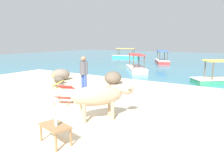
{
  "coord_description": "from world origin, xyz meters",
  "views": [
    {
      "loc": [
        5.0,
        -4.27,
        2.31
      ],
      "look_at": [
        0.46,
        3.0,
        0.55
      ],
      "focal_mm": 33.82,
      "sensor_mm": 36.0,
      "label": 1
    }
  ],
  "objects": [
    {
      "name": "sand_beach",
      "position": [
        0.0,
        0.0,
        0.02
      ],
      "size": [
        18.0,
        14.0,
        0.04
      ],
      "primitive_type": "cube",
      "color": "beige",
      "rests_on": "ground"
    },
    {
      "name": "shore_rock_small",
      "position": [
        -4.06,
        4.53,
        0.37
      ],
      "size": [
        1.28,
        1.37,
        0.66
      ],
      "primitive_type": "ellipsoid",
      "rotation": [
        0.0,
        0.0,
        1.08
      ],
      "color": "gray",
      "rests_on": "sand_beach"
    },
    {
      "name": "shore_rock_large",
      "position": [
        -0.85,
        5.19,
        0.38
      ],
      "size": [
        1.05,
        1.1,
        0.68
      ],
      "primitive_type": "ellipsoid",
      "rotation": [
        0.0,
        0.0,
        1.38
      ],
      "color": "#6B5B4C",
      "rests_on": "sand_beach"
    },
    {
      "name": "boat_teal",
      "position": [
        -8.83,
        21.41,
        0.29
      ],
      "size": [
        3.83,
        1.86,
        1.29
      ],
      "rotation": [
        0.0,
        0.0,
        0.2
      ],
      "color": "teal",
      "rests_on": "water_surface"
    },
    {
      "name": "deck_chair_near",
      "position": [
        -0.49,
        1.22,
        0.42
      ],
      "size": [
        0.79,
        0.91,
        0.68
      ],
      "rotation": [
        0.0,
        0.0,
        5.11
      ],
      "color": "olive",
      "rests_on": "sand_beach"
    },
    {
      "name": "boat_red",
      "position": [
        -2.33,
        17.41,
        0.29
      ],
      "size": [
        2.66,
        3.8,
        1.29
      ],
      "rotation": [
        0.0,
        0.0,
        2.03
      ],
      "color": "#C63833",
      "rests_on": "water_surface"
    },
    {
      "name": "person_standing",
      "position": [
        -0.9,
        2.83,
        0.99
      ],
      "size": [
        0.5,
        0.32,
        1.62
      ],
      "rotation": [
        0.0,
        0.0,
        4.47
      ],
      "color": "#334C99",
      "rests_on": "sand_beach"
    },
    {
      "name": "boat_white",
      "position": [
        -1.99,
        10.46,
        0.29
      ],
      "size": [
        3.04,
        3.68,
        1.29
      ],
      "rotation": [
        0.0,
        0.0,
        5.32
      ],
      "color": "white",
      "rests_on": "water_surface"
    },
    {
      "name": "water_surface",
      "position": [
        0.0,
        22.0,
        0.0
      ],
      "size": [
        60.0,
        36.0,
        0.03
      ],
      "primitive_type": "cube",
      "color": "teal",
      "rests_on": "ground"
    },
    {
      "name": "bottle",
      "position": [
        1.65,
        -1.22,
        0.59
      ],
      "size": [
        0.07,
        0.07,
        0.3
      ],
      "color": "#A3C6D1",
      "rests_on": "low_bench_table"
    },
    {
      "name": "shore_rock_medium",
      "position": [
        -3.36,
        3.73,
        0.26
      ],
      "size": [
        0.75,
        0.73,
        0.44
      ],
      "primitive_type": "ellipsoid",
      "rotation": [
        0.0,
        0.0,
        0.63
      ],
      "color": "brown",
      "rests_on": "sand_beach"
    },
    {
      "name": "deck_chair_far",
      "position": [
        -2.75,
        2.87,
        0.42
      ],
      "size": [
        0.93,
        0.85,
        0.68
      ],
      "rotation": [
        0.0,
        0.0,
        0.53
      ],
      "color": "olive",
      "rests_on": "sand_beach"
    },
    {
      "name": "cow",
      "position": [
        1.56,
        0.52,
        0.75
      ],
      "size": [
        1.52,
        1.72,
        1.08
      ],
      "rotation": [
        0.0,
        0.0,
        0.88
      ],
      "color": "tan",
      "rests_on": "sand_beach"
    },
    {
      "name": "low_bench_table",
      "position": [
        1.59,
        -1.21,
        0.4
      ],
      "size": [
        0.84,
        0.61,
        0.43
      ],
      "rotation": [
        0.0,
        0.0,
        -0.24
      ],
      "color": "olive",
      "rests_on": "sand_beach"
    }
  ]
}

